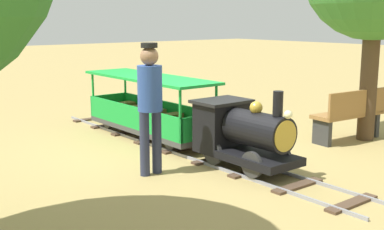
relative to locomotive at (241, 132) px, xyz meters
The scene contains 6 objects.
ground_plane 1.22m from the locomotive, 90.00° to the right, with size 60.00×60.00×0.00m, color #A38C51.
track 1.29m from the locomotive, 90.00° to the right, with size 0.75×6.40×0.04m.
locomotive is the anchor object (origin of this frame).
passenger_car 2.11m from the locomotive, 90.00° to the right, with size 0.81×2.70×0.97m.
conductor_person 1.25m from the locomotive, 27.08° to the right, with size 0.30×0.30×1.62m.
park_bench 2.37m from the locomotive, behind, with size 1.33×0.52×0.82m.
Camera 1 is at (4.34, 5.52, 1.89)m, focal length 46.33 mm.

